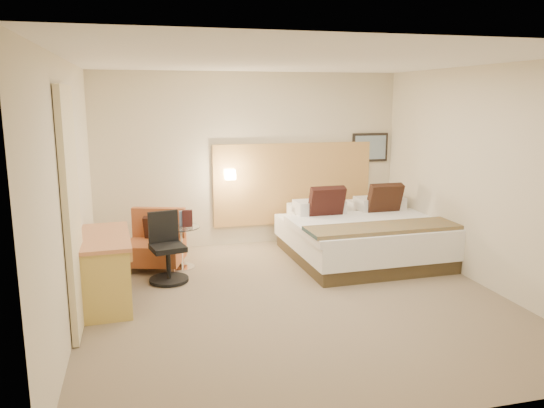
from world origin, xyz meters
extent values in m
cube|color=#7A6952|center=(0.00, 0.00, -0.01)|extent=(4.80, 5.00, 0.02)
cube|color=white|center=(0.00, 0.00, 2.71)|extent=(4.80, 5.00, 0.02)
cube|color=beige|center=(0.00, 2.51, 1.35)|extent=(4.80, 0.02, 2.70)
cube|color=beige|center=(0.00, -2.51, 1.35)|extent=(4.80, 0.02, 2.70)
cube|color=beige|center=(-2.41, 0.00, 1.35)|extent=(0.02, 5.00, 2.70)
cube|color=beige|center=(2.41, 0.00, 1.35)|extent=(0.02, 5.00, 2.70)
cube|color=tan|center=(0.70, 2.47, 0.95)|extent=(2.60, 0.04, 1.30)
cube|color=black|center=(2.02, 2.48, 1.50)|extent=(0.62, 0.03, 0.47)
cube|color=#7890A5|center=(2.02, 2.46, 1.50)|extent=(0.54, 0.01, 0.39)
cylinder|color=silver|center=(-0.35, 2.42, 1.15)|extent=(0.02, 0.12, 0.02)
cube|color=#FFEDC6|center=(-0.35, 2.36, 1.15)|extent=(0.15, 0.15, 0.15)
cube|color=beige|center=(-2.36, -0.25, 1.22)|extent=(0.06, 0.90, 2.42)
cylinder|color=#8BB5D7|center=(-1.27, 1.49, 0.69)|extent=(0.07, 0.07, 0.21)
cylinder|color=#7F99C4|center=(-1.17, 1.52, 0.69)|extent=(0.07, 0.07, 0.21)
cube|color=#391717|center=(-1.10, 1.46, 0.70)|extent=(0.14, 0.07, 0.23)
cube|color=#403420|center=(1.41, 1.28, 0.09)|extent=(2.08, 2.08, 0.19)
cube|color=white|center=(1.41, 1.28, 0.34)|extent=(2.15, 2.15, 0.31)
cube|color=white|center=(1.42, 0.99, 0.55)|extent=(2.19, 1.56, 0.10)
cube|color=white|center=(0.89, 2.04, 0.60)|extent=(0.74, 0.42, 0.19)
cube|color=white|center=(1.89, 2.07, 0.60)|extent=(0.74, 0.42, 0.19)
cube|color=silver|center=(0.90, 1.77, 0.70)|extent=(0.74, 0.42, 0.19)
cube|color=silver|center=(1.90, 1.80, 0.70)|extent=(0.74, 0.42, 0.19)
cube|color=black|center=(0.94, 1.56, 0.78)|extent=(0.53, 0.29, 0.54)
cube|color=black|center=(1.88, 1.59, 0.78)|extent=(0.53, 0.29, 0.54)
cube|color=#C77828|center=(1.43, 0.57, 0.63)|extent=(2.21, 0.64, 0.05)
cube|color=#A66C4E|center=(-1.92, 1.41, 0.05)|extent=(0.09, 0.09, 0.09)
cube|color=tan|center=(-1.35, 1.22, 0.05)|extent=(0.09, 0.09, 0.09)
cube|color=tan|center=(-1.76, 1.91, 0.05)|extent=(0.09, 0.09, 0.09)
cube|color=#B47B55|center=(-1.18, 1.72, 0.05)|extent=(0.09, 0.09, 0.09)
cube|color=#A4532C|center=(-1.55, 1.57, 0.23)|extent=(0.92, 0.85, 0.28)
cube|color=#9A4D29|center=(-1.47, 1.82, 0.58)|extent=(0.75, 0.34, 0.42)
cube|color=black|center=(-1.50, 1.73, 0.52)|extent=(0.39, 0.28, 0.37)
cylinder|color=silver|center=(-1.19, 1.48, 0.01)|extent=(0.40, 0.40, 0.02)
cylinder|color=white|center=(-1.19, 1.48, 0.29)|extent=(0.05, 0.05, 0.55)
cylinder|color=silver|center=(-1.19, 1.48, 0.58)|extent=(0.59, 0.59, 0.01)
cube|color=#BF754B|center=(-2.14, 0.42, 0.77)|extent=(0.65, 1.30, 0.04)
cube|color=#D1B352|center=(-2.10, -0.17, 0.38)|extent=(0.53, 0.07, 0.75)
cube|color=#A67641|center=(-2.17, 1.01, 0.38)|extent=(0.53, 0.07, 0.75)
cube|color=tan|center=(-2.09, 0.42, 0.69)|extent=(0.54, 1.21, 0.11)
cylinder|color=black|center=(-1.40, 0.95, 0.03)|extent=(0.59, 0.59, 0.04)
cylinder|color=black|center=(-1.40, 0.95, 0.24)|extent=(0.07, 0.07, 0.38)
cube|color=black|center=(-1.40, 0.95, 0.45)|extent=(0.48, 0.48, 0.07)
cube|color=black|center=(-1.44, 1.13, 0.69)|extent=(0.38, 0.13, 0.40)
camera|label=1|loc=(-1.71, -5.62, 2.31)|focal=35.00mm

